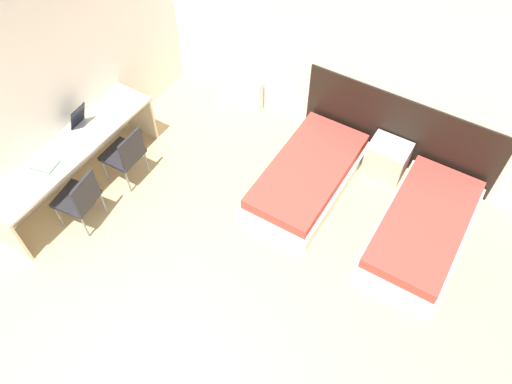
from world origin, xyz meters
TOP-DOWN VIEW (x-y plane):
  - ground_plane at (0.00, 0.00)m, footprint 20.00×20.00m
  - wall_back at (0.00, 4.06)m, footprint 5.93×0.05m
  - wall_left at (-2.49, 2.02)m, footprint 0.05×5.03m
  - headboard_panel at (1.05, 4.02)m, footprint 2.61×0.03m
  - bed_near_window at (0.27, 3.04)m, footprint 0.96×1.89m
  - bed_near_door at (1.82, 3.04)m, footprint 0.96×1.89m
  - nightstand at (1.05, 3.78)m, footprint 0.51×0.41m
  - radiator at (-1.34, 3.94)m, footprint 0.74×0.12m
  - desk at (-2.18, 1.52)m, footprint 0.57×2.38m
  - chair_near_laptop at (-1.75, 1.93)m, footprint 0.45×0.45m
  - chair_near_notebook at (-1.75, 1.12)m, footprint 0.50×0.50m
  - laptop at (-2.23, 1.84)m, footprint 0.34×0.27m
  - open_notebook at (-2.22, 1.15)m, footprint 0.32×0.27m

SIDE VIEW (x-z plane):
  - ground_plane at x=0.00m, z-range 0.00..0.00m
  - bed_near_window at x=0.27m, z-range -0.01..0.36m
  - bed_near_door at x=1.82m, z-range -0.01..0.36m
  - radiator at x=-1.34m, z-range 0.00..0.48m
  - nightstand at x=1.05m, z-range 0.00..0.50m
  - chair_near_laptop at x=-1.75m, z-range 0.06..0.90m
  - chair_near_notebook at x=-1.75m, z-range 0.06..0.90m
  - headboard_panel at x=1.05m, z-range 0.00..1.08m
  - desk at x=-2.18m, z-range 0.23..0.97m
  - open_notebook at x=-2.22m, z-range 0.75..0.77m
  - laptop at x=-2.23m, z-range 0.66..0.98m
  - wall_back at x=0.00m, z-range 0.00..2.70m
  - wall_left at x=-2.49m, z-range 0.00..2.70m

